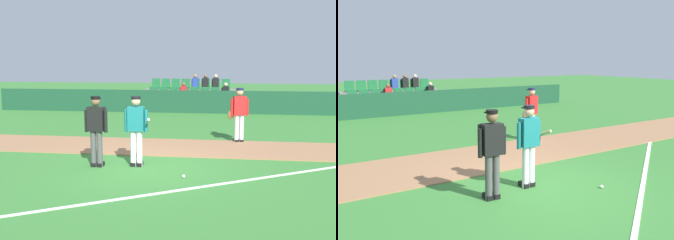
{
  "view_description": "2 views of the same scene",
  "coord_description": "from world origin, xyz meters",
  "views": [
    {
      "loc": [
        2.06,
        -10.01,
        2.61
      ],
      "look_at": [
        0.39,
        1.68,
        0.96
      ],
      "focal_mm": 45.08,
      "sensor_mm": 36.0,
      "label": 1
    },
    {
      "loc": [
        -4.22,
        -5.62,
        2.68
      ],
      "look_at": [
        0.7,
        2.37,
        1.02
      ],
      "focal_mm": 36.58,
      "sensor_mm": 36.0,
      "label": 2
    }
  ],
  "objects": [
    {
      "name": "ground_plane",
      "position": [
        0.0,
        0.0,
        0.0
      ],
      "size": [
        80.0,
        80.0,
        0.0
      ],
      "primitive_type": "plane",
      "color": "#387A33"
    },
    {
      "name": "infield_dirt_path",
      "position": [
        0.0,
        2.46,
        0.01
      ],
      "size": [
        28.0,
        2.54,
        0.03
      ],
      "primitive_type": "cube",
      "color": "#9E704C",
      "rests_on": "ground"
    },
    {
      "name": "foul_line_chalk",
      "position": [
        3.0,
        -0.5,
        0.01
      ],
      "size": [
        10.01,
        6.79,
        0.01
      ],
      "primitive_type": "cube",
      "rotation": [
        0.0,
        0.0,
        0.59
      ],
      "color": "white",
      "rests_on": "ground"
    },
    {
      "name": "dugout_fence",
      "position": [
        0.0,
        11.12,
        0.57
      ],
      "size": [
        20.0,
        0.16,
        1.14
      ],
      "primitive_type": "cube",
      "color": "#19472D",
      "rests_on": "ground"
    },
    {
      "name": "stadium_bleachers",
      "position": [
        0.03,
        12.57,
        0.51
      ],
      "size": [
        5.0,
        2.1,
        1.9
      ],
      "color": "slate",
      "rests_on": "ground"
    },
    {
      "name": "batter_teal_jersey",
      "position": [
        -0.17,
        0.05,
        0.97
      ],
      "size": [
        0.7,
        0.78,
        1.76
      ],
      "color": "white",
      "rests_on": "ground"
    },
    {
      "name": "umpire_home_plate",
      "position": [
        -1.14,
        -0.1,
        1.0
      ],
      "size": [
        0.59,
        0.32,
        1.76
      ],
      "color": "#4C4C4C",
      "rests_on": "ground"
    },
    {
      "name": "runner_red_jersey",
      "position": [
        2.41,
        3.56,
        0.96
      ],
      "size": [
        0.67,
        0.37,
        1.76
      ],
      "color": "silver",
      "rests_on": "ground"
    },
    {
      "name": "baseball",
      "position": [
        1.1,
        -0.83,
        0.04
      ],
      "size": [
        0.07,
        0.07,
        0.07
      ],
      "primitive_type": "sphere",
      "color": "white",
      "rests_on": "ground"
    }
  ]
}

